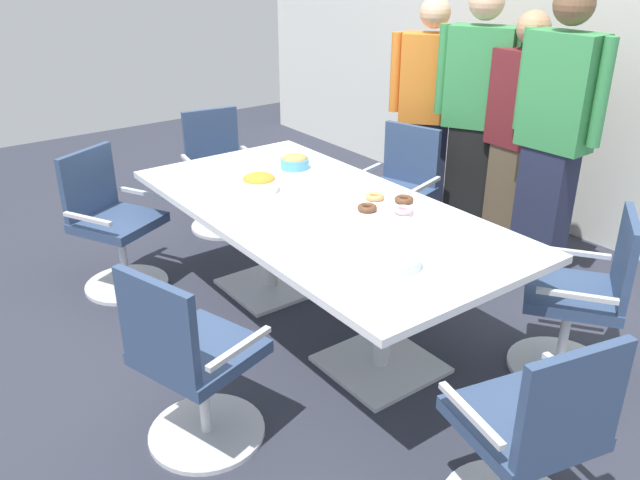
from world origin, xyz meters
The scene contains 18 objects.
ground_plane centered at (0.00, 0.00, -0.01)m, with size 10.00×10.00×0.01m, color #2D303D.
back_wall centered at (0.00, 2.40, 1.40)m, with size 8.00×0.10×2.80m, color silver.
conference_table centered at (0.00, 0.00, 0.63)m, with size 2.40×1.20×0.75m.
office_chair_0 centered at (-1.66, 0.25, 0.41)m, with size 0.62×0.62×0.91m.
office_chair_1 centered at (-1.18, -0.79, 0.41)m, with size 0.73×0.73×0.91m.
office_chair_2 centered at (0.49, -1.06, 0.41)m, with size 0.68×0.68×0.91m.
office_chair_3 centered at (1.66, -0.26, 0.41)m, with size 0.65×0.65×0.91m.
office_chair_4 centered at (1.18, 0.79, 0.41)m, with size 0.75×0.75×0.91m.
office_chair_5 centered at (-0.49, 1.06, 0.41)m, with size 0.67×0.67×0.91m.
person_standing_0 centered at (-0.78, 1.61, 0.90)m, with size 0.51×0.46×1.73m.
person_standing_1 centered at (-0.34, 1.64, 0.97)m, with size 0.57×0.40×1.84m.
person_standing_2 centered at (0.03, 1.67, 0.88)m, with size 0.61×0.23×1.70m.
person_standing_3 centered at (0.36, 1.57, 0.99)m, with size 0.61×0.24×1.88m.
snack_bowl_cookies centered at (-0.65, 0.27, 0.80)m, with size 0.19×0.19×0.10m.
snack_bowl_chips_orange centered at (-0.41, -0.14, 0.80)m, with size 0.22×0.22×0.11m.
donut_platter centered at (0.23, 0.29, 0.77)m, with size 0.35×0.35×0.04m.
plate_stack centered at (0.79, -0.15, 0.78)m, with size 0.21×0.21×0.05m.
napkin_pile centered at (0.03, -0.22, 0.79)m, with size 0.18×0.18×0.08m, color white.
Camera 1 is at (2.71, -2.01, 2.12)m, focal length 36.74 mm.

